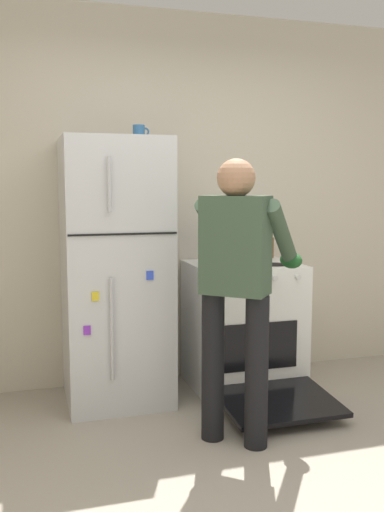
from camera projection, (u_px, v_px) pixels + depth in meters
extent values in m
plane|color=#9E9384|center=(281.00, 511.00, 2.55)|extent=(8.00, 8.00, 0.00)
cube|color=beige|center=(171.00, 200.00, 4.24)|extent=(6.00, 0.10, 2.70)
cube|color=silver|center=(115.00, 272.00, 3.79)|extent=(0.68, 0.68, 1.76)
cube|color=black|center=(124.00, 234.00, 3.43)|extent=(0.67, 0.01, 0.01)
cylinder|color=#B7B7BC|center=(112.00, 329.00, 3.46)|extent=(0.02, 0.02, 0.64)
cylinder|color=#B7B7BC|center=(109.00, 184.00, 3.35)|extent=(0.02, 0.02, 0.33)
cube|color=yellow|center=(95.00, 296.00, 3.43)|extent=(0.04, 0.01, 0.06)
cube|color=purple|center=(87.00, 330.00, 3.44)|extent=(0.04, 0.01, 0.06)
cube|color=blue|center=(150.00, 275.00, 3.51)|extent=(0.04, 0.01, 0.06)
cube|color=white|center=(243.00, 325.00, 4.11)|extent=(0.76, 0.64, 0.90)
cube|color=black|center=(261.00, 346.00, 3.81)|extent=(0.53, 0.01, 0.32)
cylinder|color=black|center=(227.00, 267.00, 3.87)|extent=(0.17, 0.17, 0.01)
cylinder|color=black|center=(276.00, 265.00, 3.97)|extent=(0.17, 0.17, 0.01)
cylinder|color=black|center=(213.00, 261.00, 4.14)|extent=(0.17, 0.17, 0.01)
cylinder|color=black|center=(259.00, 259.00, 4.24)|extent=(0.17, 0.17, 0.01)
cylinder|color=silver|center=(225.00, 281.00, 3.67)|extent=(0.04, 0.03, 0.04)
cylinder|color=silver|center=(250.00, 280.00, 3.72)|extent=(0.04, 0.03, 0.04)
cylinder|color=silver|center=(275.00, 278.00, 3.77)|extent=(0.04, 0.03, 0.04)
cylinder|color=silver|center=(298.00, 277.00, 3.82)|extent=(0.04, 0.03, 0.04)
cube|color=black|center=(278.00, 401.00, 3.58)|extent=(0.72, 0.58, 0.07)
cylinder|color=black|center=(213.00, 366.00, 3.23)|extent=(0.13, 0.13, 0.86)
cylinder|color=black|center=(257.00, 372.00, 3.13)|extent=(0.13, 0.13, 0.86)
cube|color=#384C38|center=(236.00, 245.00, 3.09)|extent=(0.40, 0.39, 0.54)
sphere|color=#A37556|center=(236.00, 178.00, 3.05)|extent=(0.21, 0.21, 0.21)
sphere|color=#2D2D2D|center=(236.00, 185.00, 3.05)|extent=(0.15, 0.15, 0.15)
cylinder|color=#384C38|center=(216.00, 232.00, 3.37)|extent=(0.39, 0.44, 0.42)
cylinder|color=#384C38|center=(282.00, 235.00, 3.21)|extent=(0.39, 0.44, 0.42)
ellipsoid|color=#1E5123|center=(229.00, 257.00, 3.59)|extent=(0.12, 0.18, 0.10)
ellipsoid|color=#1E5123|center=(291.00, 260.00, 3.43)|extent=(0.12, 0.18, 0.10)
cylinder|color=#19479E|center=(225.00, 255.00, 3.95)|extent=(0.26, 0.26, 0.13)
cube|color=black|center=(204.00, 250.00, 3.90)|extent=(0.05, 0.03, 0.02)
cube|color=black|center=(246.00, 248.00, 3.99)|extent=(0.05, 0.03, 0.02)
cylinder|color=#2D6093|center=(139.00, 132.00, 3.78)|extent=(0.08, 0.08, 0.10)
torus|color=#2D6093|center=(145.00, 132.00, 3.79)|extent=(0.06, 0.01, 0.06)
cylinder|color=brown|center=(271.00, 248.00, 4.32)|extent=(0.05, 0.05, 0.15)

